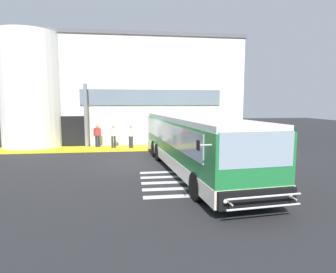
# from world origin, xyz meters

# --- Properties ---
(ground_plane) EXTENTS (80.00, 90.00, 0.02)m
(ground_plane) POSITION_xyz_m (0.00, 0.00, -0.01)
(ground_plane) COLOR #232326
(ground_plane) RESTS_ON ground
(bay_paint_stripes) EXTENTS (4.40, 3.96, 0.01)m
(bay_paint_stripes) POSITION_xyz_m (2.00, -4.20, 0.00)
(bay_paint_stripes) COLOR silver
(bay_paint_stripes) RESTS_ON ground
(terminal_building) EXTENTS (18.56, 13.80, 8.72)m
(terminal_building) POSITION_xyz_m (-0.67, 11.53, 4.35)
(terminal_building) COLOR silver
(terminal_building) RESTS_ON ground
(boarding_curb) EXTENTS (20.76, 2.00, 0.15)m
(boarding_curb) POSITION_xyz_m (0.00, 4.80, 0.07)
(boarding_curb) COLOR yellow
(boarding_curb) RESTS_ON ground
(entry_support_column) EXTENTS (0.28, 0.28, 4.61)m
(entry_support_column) POSITION_xyz_m (-3.87, 5.40, 2.46)
(entry_support_column) COLOR slate
(entry_support_column) RESTS_ON boarding_curb
(bus_main_foreground) EXTENTS (3.74, 12.60, 2.70)m
(bus_main_foreground) POSITION_xyz_m (2.41, -2.29, 1.34)
(bus_main_foreground) COLOR #1E7238
(bus_main_foreground) RESTS_ON ground
(passenger_near_column) EXTENTS (0.53, 0.49, 1.68)m
(passenger_near_column) POSITION_xyz_m (-3.09, 5.18, 1.11)
(passenger_near_column) COLOR #1E2338
(passenger_near_column) RESTS_ON boarding_curb
(passenger_by_doorway) EXTENTS (0.52, 0.38, 1.68)m
(passenger_by_doorway) POSITION_xyz_m (-1.89, 4.61, 1.08)
(passenger_by_doorway) COLOR #2D2D33
(passenger_by_doorway) RESTS_ON boarding_curb
(passenger_at_curb_edge) EXTENTS (0.49, 0.41, 1.68)m
(passenger_at_curb_edge) POSITION_xyz_m (-0.64, 4.38, 1.08)
(passenger_at_curb_edge) COLOR #2D2D33
(passenger_at_curb_edge) RESTS_ON boarding_curb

